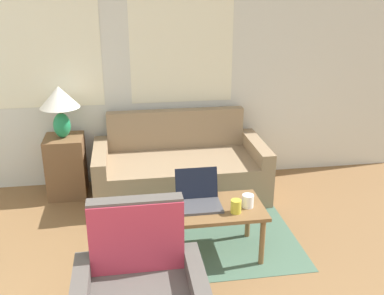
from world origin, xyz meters
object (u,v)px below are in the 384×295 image
(coffee_table, at_px, (207,213))
(cup_yellow, at_px, (236,206))
(couch, at_px, (180,170))
(laptop, at_px, (198,197))
(cup_navy, at_px, (248,201))
(table_lamp, at_px, (60,102))

(coffee_table, distance_m, cup_yellow, 0.27)
(couch, relative_size, laptop, 5.01)
(coffee_table, xyz_separation_m, cup_navy, (0.33, -0.04, 0.11))
(couch, distance_m, coffee_table, 1.19)
(table_lamp, bearing_deg, cup_yellow, -44.72)
(laptop, bearing_deg, coffee_table, -47.88)
(coffee_table, relative_size, cup_navy, 8.74)
(table_lamp, distance_m, cup_navy, 2.15)
(table_lamp, relative_size, coffee_table, 0.57)
(coffee_table, xyz_separation_m, laptop, (-0.06, 0.06, 0.11))
(table_lamp, height_order, cup_yellow, table_lamp)
(table_lamp, relative_size, cup_yellow, 4.86)
(laptop, xyz_separation_m, cup_yellow, (0.27, -0.19, -0.01))
(couch, distance_m, laptop, 1.14)
(coffee_table, height_order, laptop, laptop)
(table_lamp, bearing_deg, cup_navy, -40.88)
(couch, xyz_separation_m, coffee_table, (0.07, -1.18, 0.13))
(laptop, distance_m, cup_navy, 0.40)
(cup_navy, bearing_deg, cup_yellow, -146.16)
(couch, xyz_separation_m, laptop, (0.01, -1.11, 0.24))
(table_lamp, height_order, laptop, table_lamp)
(table_lamp, xyz_separation_m, laptop, (1.19, -1.26, -0.52))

